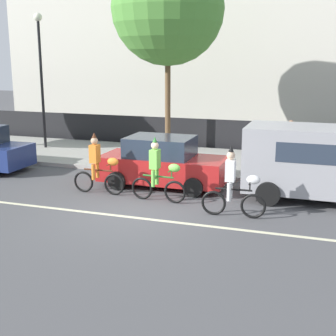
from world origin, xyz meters
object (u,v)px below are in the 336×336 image
Objects in this scene: parade_cyclist_lime at (159,173)px; pedestrian_onlooker at (290,139)px; parked_van_grey at (336,159)px; parade_cyclist_zebra at (234,186)px; parade_cyclist_orange at (99,167)px; parked_car_red at (163,163)px; street_lamp_post at (40,61)px.

parade_cyclist_lime is 1.19× the size of pedestrian_onlooker.
parade_cyclist_lime is 5.15m from parked_van_grey.
parade_cyclist_lime is at bearing -161.72° from parked_van_grey.
parked_van_grey reaches higher than pedestrian_onlooker.
parade_cyclist_zebra is at bearing -97.30° from pedestrian_onlooker.
pedestrian_onlooker is at bearing 49.05° from parade_cyclist_orange.
pedestrian_onlooker is at bearing 51.36° from parked_car_red.
parked_car_red is at bearing -128.64° from pedestrian_onlooker.
parade_cyclist_orange is 8.38m from street_lamp_post.
parked_van_grey is (4.87, 1.61, 0.44)m from parade_cyclist_lime.
parade_cyclist_orange is at bearing -44.93° from street_lamp_post.
parade_cyclist_orange is 1.19× the size of pedestrian_onlooker.
pedestrian_onlooker is at bearing 3.06° from street_lamp_post.
street_lamp_post is (-9.88, 6.31, 3.15)m from parade_cyclist_zebra.
street_lamp_post is 11.18m from pedestrian_onlooker.
street_lamp_post is 3.62× the size of pedestrian_onlooker.
parade_cyclist_orange is 1.00× the size of parade_cyclist_lime.
street_lamp_post is (-7.08, 4.03, 3.21)m from parked_car_red.
parade_cyclist_zebra is at bearing -137.93° from parked_van_grey.
street_lamp_post reaches higher than parade_cyclist_zebra.
parked_car_red is 0.70× the size of street_lamp_post.
parade_cyclist_lime is 2.45m from parade_cyclist_zebra.
parade_cyclist_zebra is 6.94m from pedestrian_onlooker.
parade_cyclist_orange is at bearing 175.55° from parade_cyclist_lime.
street_lamp_post is (-7.52, 5.64, 3.15)m from parade_cyclist_lime.
street_lamp_post is at bearing 161.96° from parked_van_grey.
parade_cyclist_lime is at bearing -74.53° from parked_car_red.
pedestrian_onlooker is (0.88, 6.88, 0.17)m from parade_cyclist_zebra.
parade_cyclist_orange reaches higher than pedestrian_onlooker.
parade_cyclist_lime is 9.92m from street_lamp_post.
street_lamp_post reaches higher than parade_cyclist_orange.
parade_cyclist_orange is at bearing -130.95° from pedestrian_onlooker.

